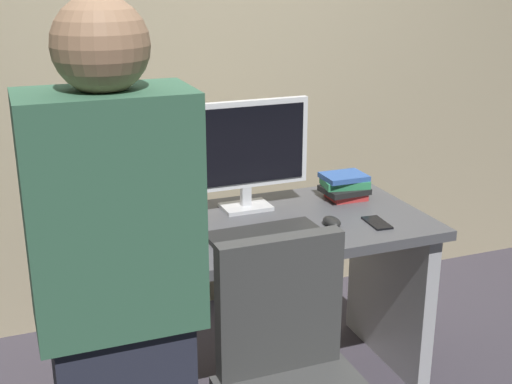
{
  "coord_description": "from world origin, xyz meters",
  "views": [
    {
      "loc": [
        -0.88,
        -2.31,
        1.69
      ],
      "look_at": [
        0.0,
        -0.05,
        0.88
      ],
      "focal_mm": 47.46,
      "sensor_mm": 36.0,
      "label": 1
    }
  ],
  "objects_px": {
    "book_stack": "(345,186)",
    "cup_near_keyboard": "(139,242)",
    "keyboard": "(261,232)",
    "mouse": "(332,222)",
    "person_at_desk": "(120,324)",
    "cup_by_monitor": "(130,209)",
    "cell_phone": "(377,223)",
    "monitor": "(246,149)",
    "desk": "(252,277)"
  },
  "relations": [
    {
      "from": "monitor",
      "to": "cup_near_keyboard",
      "type": "distance_m",
      "value": 0.64
    },
    {
      "from": "cup_by_monitor",
      "to": "cup_near_keyboard",
      "type": "bearing_deg",
      "value": -96.53
    },
    {
      "from": "mouse",
      "to": "cup_by_monitor",
      "type": "bearing_deg",
      "value": 154.47
    },
    {
      "from": "cup_by_monitor",
      "to": "book_stack",
      "type": "xyz_separation_m",
      "value": [
        0.92,
        -0.07,
        0.01
      ]
    },
    {
      "from": "monitor",
      "to": "cup_near_keyboard",
      "type": "relative_size",
      "value": 5.72
    },
    {
      "from": "cup_near_keyboard",
      "to": "book_stack",
      "type": "height_order",
      "value": "book_stack"
    },
    {
      "from": "monitor",
      "to": "mouse",
      "type": "relative_size",
      "value": 5.4
    },
    {
      "from": "keyboard",
      "to": "mouse",
      "type": "xyz_separation_m",
      "value": [
        0.29,
        -0.01,
        0.01
      ]
    },
    {
      "from": "keyboard",
      "to": "cup_near_keyboard",
      "type": "relative_size",
      "value": 4.56
    },
    {
      "from": "cell_phone",
      "to": "mouse",
      "type": "bearing_deg",
      "value": 169.51
    },
    {
      "from": "desk",
      "to": "cell_phone",
      "type": "height_order",
      "value": "cell_phone"
    },
    {
      "from": "desk",
      "to": "cell_phone",
      "type": "bearing_deg",
      "value": -20.18
    },
    {
      "from": "keyboard",
      "to": "cell_phone",
      "type": "bearing_deg",
      "value": -8.83
    },
    {
      "from": "cup_near_keyboard",
      "to": "desk",
      "type": "bearing_deg",
      "value": 15.6
    },
    {
      "from": "mouse",
      "to": "cup_by_monitor",
      "type": "height_order",
      "value": "cup_by_monitor"
    },
    {
      "from": "keyboard",
      "to": "book_stack",
      "type": "xyz_separation_m",
      "value": [
        0.5,
        0.26,
        0.05
      ]
    },
    {
      "from": "cell_phone",
      "to": "book_stack",
      "type": "bearing_deg",
      "value": 89.04
    },
    {
      "from": "mouse",
      "to": "person_at_desk",
      "type": "bearing_deg",
      "value": -144.88
    },
    {
      "from": "book_stack",
      "to": "cell_phone",
      "type": "xyz_separation_m",
      "value": [
        -0.03,
        -0.32,
        -0.05
      ]
    },
    {
      "from": "cup_by_monitor",
      "to": "keyboard",
      "type": "bearing_deg",
      "value": -37.68
    },
    {
      "from": "cup_by_monitor",
      "to": "monitor",
      "type": "bearing_deg",
      "value": -4.73
    },
    {
      "from": "desk",
      "to": "cup_near_keyboard",
      "type": "xyz_separation_m",
      "value": [
        -0.47,
        -0.13,
        0.27
      ]
    },
    {
      "from": "cup_near_keyboard",
      "to": "cup_by_monitor",
      "type": "distance_m",
      "value": 0.35
    },
    {
      "from": "desk",
      "to": "cell_phone",
      "type": "distance_m",
      "value": 0.55
    },
    {
      "from": "person_at_desk",
      "to": "cup_by_monitor",
      "type": "bearing_deg",
      "value": 77.63
    },
    {
      "from": "cup_near_keyboard",
      "to": "cell_phone",
      "type": "relative_size",
      "value": 0.66
    },
    {
      "from": "mouse",
      "to": "cell_phone",
      "type": "bearing_deg",
      "value": -14.57
    },
    {
      "from": "monitor",
      "to": "cup_near_keyboard",
      "type": "height_order",
      "value": "monitor"
    },
    {
      "from": "cup_near_keyboard",
      "to": "book_stack",
      "type": "xyz_separation_m",
      "value": [
        0.96,
        0.28,
        0.01
      ]
    },
    {
      "from": "desk",
      "to": "cup_near_keyboard",
      "type": "distance_m",
      "value": 0.56
    },
    {
      "from": "cup_by_monitor",
      "to": "person_at_desk",
      "type": "bearing_deg",
      "value": -102.37
    },
    {
      "from": "cup_near_keyboard",
      "to": "cup_by_monitor",
      "type": "relative_size",
      "value": 0.99
    },
    {
      "from": "book_stack",
      "to": "cup_near_keyboard",
      "type": "bearing_deg",
      "value": -163.59
    },
    {
      "from": "monitor",
      "to": "person_at_desk",
      "type": "bearing_deg",
      "value": -125.77
    },
    {
      "from": "monitor",
      "to": "keyboard",
      "type": "xyz_separation_m",
      "value": [
        -0.05,
        -0.29,
        -0.25
      ]
    },
    {
      "from": "person_at_desk",
      "to": "cell_phone",
      "type": "distance_m",
      "value": 1.28
    },
    {
      "from": "person_at_desk",
      "to": "cup_by_monitor",
      "type": "xyz_separation_m",
      "value": [
        0.22,
        1.0,
        -0.06
      ]
    },
    {
      "from": "keyboard",
      "to": "cup_near_keyboard",
      "type": "xyz_separation_m",
      "value": [
        -0.47,
        -0.02,
        0.04
      ]
    },
    {
      "from": "keyboard",
      "to": "cell_phone",
      "type": "height_order",
      "value": "keyboard"
    },
    {
      "from": "person_at_desk",
      "to": "cup_near_keyboard",
      "type": "relative_size",
      "value": 17.36
    },
    {
      "from": "mouse",
      "to": "desk",
      "type": "bearing_deg",
      "value": 156.59
    },
    {
      "from": "person_at_desk",
      "to": "cup_near_keyboard",
      "type": "bearing_deg",
      "value": 74.6
    },
    {
      "from": "book_stack",
      "to": "mouse",
      "type": "bearing_deg",
      "value": -126.36
    },
    {
      "from": "desk",
      "to": "book_stack",
      "type": "height_order",
      "value": "book_stack"
    },
    {
      "from": "keyboard",
      "to": "cup_by_monitor",
      "type": "relative_size",
      "value": 4.51
    },
    {
      "from": "cup_near_keyboard",
      "to": "cell_phone",
      "type": "height_order",
      "value": "cup_near_keyboard"
    },
    {
      "from": "desk",
      "to": "person_at_desk",
      "type": "relative_size",
      "value": 0.87
    },
    {
      "from": "person_at_desk",
      "to": "book_stack",
      "type": "height_order",
      "value": "person_at_desk"
    },
    {
      "from": "book_stack",
      "to": "desk",
      "type": "bearing_deg",
      "value": -162.83
    },
    {
      "from": "person_at_desk",
      "to": "keyboard",
      "type": "bearing_deg",
      "value": 46.16
    }
  ]
}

